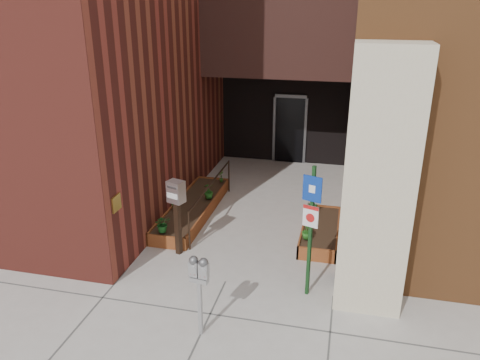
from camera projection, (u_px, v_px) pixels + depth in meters
The scene contains 14 objects.
ground at pixel (225, 282), 8.80m from camera, with size 80.00×80.00×0.00m, color #9E9991.
planter_left at pixel (193, 209), 11.53m from camera, with size 0.90×3.60×0.30m.
planter_right at pixel (320, 232), 10.40m from camera, with size 0.80×2.20×0.30m.
handrail at pixel (211, 188), 11.16m from camera, with size 0.04×3.34×0.90m.
parking_meter at pixel (199, 275), 7.05m from camera, with size 0.32×0.16×1.39m.
sign_post at pixel (311, 219), 7.89m from camera, with size 0.32×0.13×2.44m.
payment_dropbox at pixel (177, 202), 9.36m from camera, with size 0.38×0.33×1.62m.
shrub_left_a at pixel (163, 224), 9.98m from camera, with size 0.34×0.34×0.38m, color #1A5E20.
shrub_left_b at pixel (174, 202), 11.07m from camera, with size 0.19×0.19×0.34m, color #1B6022.
shrub_left_c at pixel (209, 191), 11.66m from camera, with size 0.22×0.22×0.40m, color #1D5117.
shrub_left_d at pixel (221, 176), 12.73m from camera, with size 0.18×0.18×0.34m, color #2C631C.
shrub_right_a at pixel (307, 231), 9.69m from camera, with size 0.20×0.20×0.36m, color #24621C.
shrub_right_b at pixel (311, 214), 10.53m from camera, with size 0.16×0.16×0.30m, color #225819.
shrub_right_c at pixel (313, 204), 10.95m from camera, with size 0.32×0.32×0.35m, color #164E1A.
Camera 1 is at (2.00, -7.25, 4.96)m, focal length 35.00 mm.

